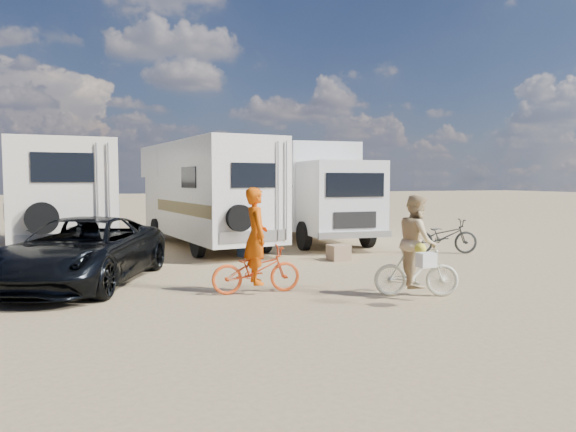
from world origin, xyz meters
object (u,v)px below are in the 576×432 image
object	(u,v)px
dark_suv	(82,251)
rider_woman	(417,250)
rv_left	(59,198)
rv_main	(205,195)
crate	(339,253)
box_truck	(314,193)
rider_man	(256,245)
bike_parked	(444,236)
cooler	(250,248)
bike_man	(256,270)
bike_woman	(416,271)

from	to	relation	value
dark_suv	rider_woman	xyz separation A→B (m)	(5.74, -3.32, 0.16)
rv_left	dark_suv	distance (m)	5.73
rv_main	crate	xyz separation A→B (m)	(2.71, -4.09, -1.44)
rv_left	crate	world-z (taller)	rv_left
rv_main	box_truck	xyz separation A→B (m)	(3.75, 0.02, 0.03)
rv_main	rider_man	size ratio (longest dim) A/B	4.11
rv_main	rider_man	bearing A→B (deg)	-101.79
rv_main	bike_parked	bearing A→B (deg)	-40.97
box_truck	rider_man	bearing A→B (deg)	-117.56
rider_man	crate	bearing A→B (deg)	-41.75
rv_main	cooler	distance (m)	3.07
dark_suv	bike_man	world-z (taller)	dark_suv
bike_woman	rider_man	xyz separation A→B (m)	(-2.66, 1.30, 0.44)
rv_main	bike_man	bearing A→B (deg)	-101.79
bike_woman	rider_woman	size ratio (longest dim) A/B	0.91
rider_man	bike_woman	bearing A→B (deg)	-111.80
bike_man	cooler	size ratio (longest dim) A/B	2.93
dark_suv	bike_man	size ratio (longest dim) A/B	2.91
dark_suv	rv_main	bearing A→B (deg)	78.45
box_truck	rider_man	distance (m)	8.43
bike_woman	cooler	size ratio (longest dim) A/B	2.67
bike_man	cooler	xyz separation A→B (m)	(1.22, 4.58, -0.21)
rider_woman	bike_man	bearing A→B (deg)	87.41
bike_man	bike_parked	bearing A→B (deg)	-59.91
dark_suv	bike_parked	xyz separation A→B (m)	(9.70, 1.19, -0.18)
rv_left	bike_woman	world-z (taller)	rv_left
dark_suv	bike_woman	bearing A→B (deg)	-6.81
box_truck	bike_woman	xyz separation A→B (m)	(-1.61, -8.52, -1.21)
rv_main	bike_man	size ratio (longest dim) A/B	4.42
rv_left	rider_man	xyz separation A→B (m)	(3.76, -7.64, -0.67)
rider_woman	dark_suv	bearing A→B (deg)	83.43
box_truck	dark_suv	xyz separation A→B (m)	(-7.35, -5.20, -0.99)
rider_man	cooler	xyz separation A→B (m)	(1.22, 4.58, -0.67)
rv_left	dark_suv	xyz separation A→B (m)	(0.67, -5.62, -0.89)
rv_left	crate	distance (m)	8.43
bike_parked	crate	size ratio (longest dim) A/B	3.75
bike_man	bike_woman	world-z (taller)	bike_woman
bike_parked	cooler	xyz separation A→B (m)	(-5.40, 1.37, -0.27)
dark_suv	cooler	distance (m)	5.03
box_truck	dark_suv	world-z (taller)	box_truck
rv_left	dark_suv	size ratio (longest dim) A/B	1.56
rider_woman	rider_man	bearing A→B (deg)	87.41
bike_parked	cooler	distance (m)	5.57
dark_suv	bike_parked	world-z (taller)	dark_suv
rider_man	bike_parked	distance (m)	7.36
bike_woman	crate	bearing A→B (deg)	16.07
bike_man	rider_man	xyz separation A→B (m)	(0.00, 0.00, 0.46)
dark_suv	rv_left	bearing A→B (deg)	120.04
bike_woman	dark_suv	bearing A→B (deg)	83.43
rv_left	cooler	xyz separation A→B (m)	(4.97, -3.06, -1.34)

